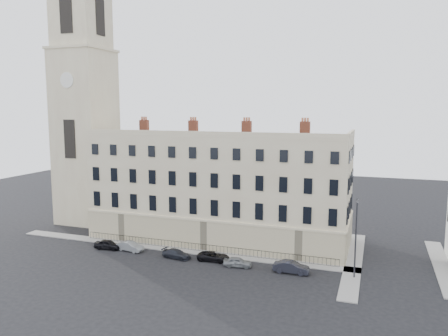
{
  "coord_description": "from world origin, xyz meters",
  "views": [
    {
      "loc": [
        15.15,
        -45.81,
        18.67
      ],
      "look_at": [
        -4.6,
        10.0,
        10.61
      ],
      "focal_mm": 35.0,
      "sensor_mm": 36.0,
      "label": 1
    }
  ],
  "objects_px": {
    "car_f": "(291,267)",
    "streetlamp": "(356,235)",
    "car_c": "(177,254)",
    "car_b": "(130,246)",
    "car_d": "(214,256)",
    "car_a": "(108,245)",
    "car_e": "(238,262)"
  },
  "relations": [
    {
      "from": "car_a",
      "to": "car_c",
      "type": "xyz_separation_m",
      "value": [
        10.2,
        -0.16,
        -0.08
      ]
    },
    {
      "from": "car_a",
      "to": "car_c",
      "type": "distance_m",
      "value": 10.21
    },
    {
      "from": "car_b",
      "to": "car_d",
      "type": "bearing_deg",
      "value": -81.24
    },
    {
      "from": "car_c",
      "to": "car_e",
      "type": "bearing_deg",
      "value": -84.09
    },
    {
      "from": "streetlamp",
      "to": "car_c",
      "type": "bearing_deg",
      "value": -175.32
    },
    {
      "from": "car_e",
      "to": "streetlamp",
      "type": "bearing_deg",
      "value": -93.62
    },
    {
      "from": "car_b",
      "to": "car_c",
      "type": "bearing_deg",
      "value": -86.02
    },
    {
      "from": "car_f",
      "to": "car_b",
      "type": "bearing_deg",
      "value": 88.23
    },
    {
      "from": "car_e",
      "to": "streetlamp",
      "type": "relative_size",
      "value": 0.38
    },
    {
      "from": "car_a",
      "to": "car_c",
      "type": "height_order",
      "value": "car_a"
    },
    {
      "from": "car_d",
      "to": "streetlamp",
      "type": "xyz_separation_m",
      "value": [
        16.72,
        -0.13,
        4.46
      ]
    },
    {
      "from": "streetlamp",
      "to": "car_e",
      "type": "bearing_deg",
      "value": -173.08
    },
    {
      "from": "car_c",
      "to": "car_d",
      "type": "height_order",
      "value": "car_d"
    },
    {
      "from": "car_a",
      "to": "car_f",
      "type": "bearing_deg",
      "value": -95.81
    },
    {
      "from": "car_a",
      "to": "car_f",
      "type": "xyz_separation_m",
      "value": [
        24.77,
        -0.32,
        0.05
      ]
    },
    {
      "from": "streetlamp",
      "to": "car_d",
      "type": "bearing_deg",
      "value": -177.13
    },
    {
      "from": "streetlamp",
      "to": "car_a",
      "type": "bearing_deg",
      "value": -176.06
    },
    {
      "from": "car_c",
      "to": "car_b",
      "type": "bearing_deg",
      "value": 94.1
    },
    {
      "from": "car_a",
      "to": "car_b",
      "type": "height_order",
      "value": "car_a"
    },
    {
      "from": "car_a",
      "to": "car_d",
      "type": "relative_size",
      "value": 0.92
    },
    {
      "from": "car_c",
      "to": "streetlamp",
      "type": "distance_m",
      "value": 21.93
    },
    {
      "from": "car_e",
      "to": "streetlamp",
      "type": "xyz_separation_m",
      "value": [
        13.27,
        0.84,
        4.43
      ]
    },
    {
      "from": "car_b",
      "to": "car_d",
      "type": "distance_m",
      "value": 11.74
    },
    {
      "from": "car_c",
      "to": "car_e",
      "type": "height_order",
      "value": "car_e"
    },
    {
      "from": "car_b",
      "to": "car_f",
      "type": "height_order",
      "value": "car_f"
    },
    {
      "from": "car_a",
      "to": "car_b",
      "type": "xyz_separation_m",
      "value": [
        3.2,
        0.34,
        -0.01
      ]
    },
    {
      "from": "car_f",
      "to": "streetlamp",
      "type": "xyz_separation_m",
      "value": [
        6.9,
        0.66,
        4.33
      ]
    },
    {
      "from": "car_c",
      "to": "car_d",
      "type": "xyz_separation_m",
      "value": [
        4.74,
        0.64,
        0.01
      ]
    },
    {
      "from": "car_c",
      "to": "car_d",
      "type": "distance_m",
      "value": 4.78
    },
    {
      "from": "car_e",
      "to": "car_f",
      "type": "height_order",
      "value": "car_f"
    },
    {
      "from": "car_b",
      "to": "car_f",
      "type": "relative_size",
      "value": 0.91
    },
    {
      "from": "car_a",
      "to": "streetlamp",
      "type": "distance_m",
      "value": 31.97
    }
  ]
}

